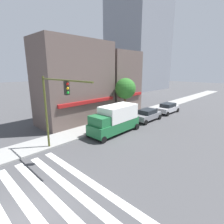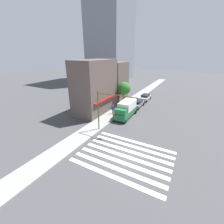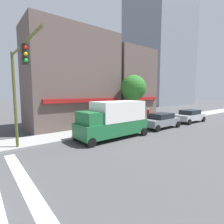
{
  "view_description": "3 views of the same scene",
  "coord_description": "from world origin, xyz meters",
  "px_view_note": "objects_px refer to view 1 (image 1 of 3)",
  "views": [
    {
      "loc": [
        -2.44,
        -7.66,
        6.84
      ],
      "look_at": [
        11.87,
        6.0,
        2.0
      ],
      "focal_mm": 28.0,
      "sensor_mm": 36.0,
      "label": 1
    },
    {
      "loc": [
        -13.67,
        -5.73,
        11.47
      ],
      "look_at": [
        4.14,
        4.0,
        3.5
      ],
      "focal_mm": 24.0,
      "sensor_mm": 36.0,
      "label": 2
    },
    {
      "loc": [
        2.08,
        -6.43,
        3.74
      ],
      "look_at": [
        11.87,
        6.0,
        2.0
      ],
      "focal_mm": 28.0,
      "sensor_mm": 36.0,
      "label": 3
    }
  ],
  "objects_px": {
    "fire_hydrant": "(91,128)",
    "street_tree": "(125,89)",
    "pedestrian_red_jacket": "(136,110)",
    "pedestrian_blue_shirt": "(98,119)",
    "box_truck_green": "(115,119)",
    "sedan_grey": "(147,115)",
    "sedan_silver": "(168,108)",
    "traffic_signal": "(54,101)",
    "pedestrian_orange_vest": "(117,112)"
  },
  "relations": [
    {
      "from": "traffic_signal",
      "to": "sedan_grey",
      "type": "height_order",
      "value": "traffic_signal"
    },
    {
      "from": "pedestrian_blue_shirt",
      "to": "fire_hydrant",
      "type": "distance_m",
      "value": 2.34
    },
    {
      "from": "sedan_grey",
      "to": "pedestrian_red_jacket",
      "type": "xyz_separation_m",
      "value": [
        0.49,
        2.19,
        0.23
      ]
    },
    {
      "from": "pedestrian_red_jacket",
      "to": "pedestrian_blue_shirt",
      "type": "xyz_separation_m",
      "value": [
        -6.99,
        0.64,
        0.0
      ]
    },
    {
      "from": "sedan_grey",
      "to": "sedan_silver",
      "type": "xyz_separation_m",
      "value": [
        5.96,
        0.0,
        0.0
      ]
    },
    {
      "from": "sedan_grey",
      "to": "traffic_signal",
      "type": "bearing_deg",
      "value": 178.94
    },
    {
      "from": "traffic_signal",
      "to": "fire_hydrant",
      "type": "bearing_deg",
      "value": 17.71
    },
    {
      "from": "pedestrian_red_jacket",
      "to": "street_tree",
      "type": "relative_size",
      "value": 0.32
    },
    {
      "from": "traffic_signal",
      "to": "sedan_silver",
      "type": "relative_size",
      "value": 1.44
    },
    {
      "from": "box_truck_green",
      "to": "sedan_grey",
      "type": "relative_size",
      "value": 1.42
    },
    {
      "from": "fire_hydrant",
      "to": "street_tree",
      "type": "bearing_deg",
      "value": 8.82
    },
    {
      "from": "fire_hydrant",
      "to": "sedan_silver",
      "type": "bearing_deg",
      "value": -6.71
    },
    {
      "from": "sedan_grey",
      "to": "pedestrian_orange_vest",
      "type": "relative_size",
      "value": 2.49
    },
    {
      "from": "fire_hydrant",
      "to": "pedestrian_orange_vest",
      "type": "bearing_deg",
      "value": 16.53
    },
    {
      "from": "box_truck_green",
      "to": "sedan_grey",
      "type": "height_order",
      "value": "box_truck_green"
    },
    {
      "from": "sedan_silver",
      "to": "box_truck_green",
      "type": "bearing_deg",
      "value": -179.22
    },
    {
      "from": "sedan_silver",
      "to": "pedestrian_blue_shirt",
      "type": "bearing_deg",
      "value": 167.98
    },
    {
      "from": "sedan_grey",
      "to": "pedestrian_orange_vest",
      "type": "distance_m",
      "value": 4.22
    },
    {
      "from": "sedan_silver",
      "to": "fire_hydrant",
      "type": "relative_size",
      "value": 5.25
    },
    {
      "from": "box_truck_green",
      "to": "fire_hydrant",
      "type": "distance_m",
      "value": 2.78
    },
    {
      "from": "box_truck_green",
      "to": "pedestrian_blue_shirt",
      "type": "height_order",
      "value": "box_truck_green"
    },
    {
      "from": "traffic_signal",
      "to": "sedan_silver",
      "type": "bearing_deg",
      "value": -0.43
    },
    {
      "from": "traffic_signal",
      "to": "sedan_grey",
      "type": "distance_m",
      "value": 13.83
    },
    {
      "from": "box_truck_green",
      "to": "sedan_grey",
      "type": "xyz_separation_m",
      "value": [
        6.52,
        0.0,
        -0.75
      ]
    },
    {
      "from": "box_truck_green",
      "to": "sedan_grey",
      "type": "distance_m",
      "value": 6.56
    },
    {
      "from": "pedestrian_blue_shirt",
      "to": "street_tree",
      "type": "distance_m",
      "value": 6.02
    },
    {
      "from": "sedan_silver",
      "to": "traffic_signal",
      "type": "bearing_deg",
      "value": -179.66
    },
    {
      "from": "box_truck_green",
      "to": "fire_hydrant",
      "type": "height_order",
      "value": "box_truck_green"
    },
    {
      "from": "pedestrian_blue_shirt",
      "to": "street_tree",
      "type": "xyz_separation_m",
      "value": [
        5.1,
        -0.03,
        3.21
      ]
    },
    {
      "from": "sedan_grey",
      "to": "pedestrian_red_jacket",
      "type": "relative_size",
      "value": 2.49
    },
    {
      "from": "box_truck_green",
      "to": "sedan_silver",
      "type": "relative_size",
      "value": 1.41
    },
    {
      "from": "sedan_silver",
      "to": "street_tree",
      "type": "bearing_deg",
      "value": 159.96
    },
    {
      "from": "box_truck_green",
      "to": "traffic_signal",
      "type": "bearing_deg",
      "value": 177.43
    },
    {
      "from": "box_truck_green",
      "to": "pedestrian_blue_shirt",
      "type": "xyz_separation_m",
      "value": [
        0.02,
        2.83,
        -0.51
      ]
    },
    {
      "from": "box_truck_green",
      "to": "sedan_silver",
      "type": "distance_m",
      "value": 12.5
    },
    {
      "from": "traffic_signal",
      "to": "sedan_grey",
      "type": "bearing_deg",
      "value": -0.63
    },
    {
      "from": "traffic_signal",
      "to": "fire_hydrant",
      "type": "relative_size",
      "value": 7.56
    },
    {
      "from": "fire_hydrant",
      "to": "pedestrian_blue_shirt",
      "type": "bearing_deg",
      "value": 29.54
    },
    {
      "from": "pedestrian_red_jacket",
      "to": "fire_hydrant",
      "type": "xyz_separation_m",
      "value": [
        -8.98,
        -0.49,
        -0.46
      ]
    },
    {
      "from": "fire_hydrant",
      "to": "street_tree",
      "type": "relative_size",
      "value": 0.15
    },
    {
      "from": "sedan_silver",
      "to": "street_tree",
      "type": "xyz_separation_m",
      "value": [
        -7.36,
        2.8,
        3.44
      ]
    },
    {
      "from": "pedestrian_red_jacket",
      "to": "pedestrian_blue_shirt",
      "type": "distance_m",
      "value": 7.02
    },
    {
      "from": "sedan_silver",
      "to": "pedestrian_red_jacket",
      "type": "distance_m",
      "value": 5.9
    },
    {
      "from": "sedan_silver",
      "to": "pedestrian_red_jacket",
      "type": "bearing_deg",
      "value": 158.96
    },
    {
      "from": "box_truck_green",
      "to": "fire_hydrant",
      "type": "xyz_separation_m",
      "value": [
        -1.98,
        1.7,
        -0.97
      ]
    },
    {
      "from": "box_truck_green",
      "to": "sedan_grey",
      "type": "bearing_deg",
      "value": -1.34
    },
    {
      "from": "sedan_grey",
      "to": "pedestrian_blue_shirt",
      "type": "distance_m",
      "value": 7.09
    },
    {
      "from": "pedestrian_orange_vest",
      "to": "pedestrian_red_jacket",
      "type": "height_order",
      "value": "same"
    },
    {
      "from": "pedestrian_orange_vest",
      "to": "street_tree",
      "type": "bearing_deg",
      "value": 137.84
    },
    {
      "from": "pedestrian_orange_vest",
      "to": "pedestrian_red_jacket",
      "type": "xyz_separation_m",
      "value": [
        2.75,
        -1.36,
        0.0
      ]
    }
  ]
}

